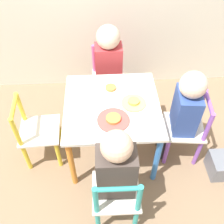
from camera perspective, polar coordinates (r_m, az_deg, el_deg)
name	(u,v)px	position (r m, az deg, el deg)	size (l,w,h in m)	color
ground_plane	(112,148)	(1.99, 0.00, -7.79)	(6.00, 6.00, 0.00)	#7F664C
kids_table	(112,112)	(1.68, 0.00, 0.07)	(0.60, 0.60, 0.46)	silver
chair_purple	(187,129)	(1.84, 15.99, -3.51)	(0.29, 0.29, 0.52)	silver
chair_teal	(116,197)	(1.51, 0.92, -17.93)	(0.26, 0.26, 0.52)	silver
chair_pink	(108,79)	(2.15, -0.89, 7.29)	(0.26, 0.26, 0.52)	silver
chair_yellow	(37,132)	(1.82, -16.10, -4.27)	(0.27, 0.27, 0.52)	silver
child_right	(183,110)	(1.70, 15.21, 0.44)	(0.22, 0.21, 0.72)	#38383D
child_front	(116,169)	(1.38, 0.86, -12.38)	(0.20, 0.21, 0.74)	#4C608E
child_back	(108,63)	(1.98, -0.86, 10.61)	(0.20, 0.22, 0.74)	#38383D
plate_right	(134,103)	(1.64, 4.75, 2.07)	(0.15, 0.15, 0.03)	#EADB66
plate_front	(113,120)	(1.53, 0.29, -1.69)	(0.19, 0.19, 0.03)	#E54C47
plate_back	(111,89)	(1.73, -0.26, 5.06)	(0.15, 0.15, 0.03)	white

